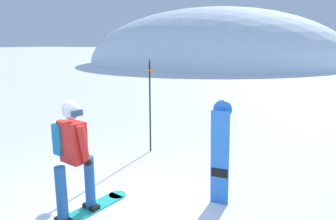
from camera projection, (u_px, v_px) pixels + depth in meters
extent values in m
plane|color=white|center=(101.00, 214.00, 4.60)|extent=(300.00, 300.00, 0.00)
ellipsoid|color=white|center=(215.00, 63.00, 37.95)|extent=(30.52, 27.47, 13.04)
cube|color=#23B7A3|center=(78.00, 215.00, 4.52)|extent=(0.67, 1.58, 0.02)
cylinder|color=#23B7A3|center=(117.00, 195.00, 5.13)|extent=(0.28, 0.28, 0.02)
cube|color=black|center=(91.00, 206.00, 4.70)|extent=(0.28, 0.20, 0.06)
cube|color=black|center=(64.00, 220.00, 4.33)|extent=(0.28, 0.20, 0.06)
cylinder|color=#235699|center=(90.00, 183.00, 4.62)|extent=(0.15, 0.15, 0.82)
cylinder|color=#235699|center=(62.00, 195.00, 4.25)|extent=(0.15, 0.15, 0.82)
cube|color=red|center=(73.00, 142.00, 4.29)|extent=(0.40, 0.30, 0.58)
cylinder|color=red|center=(63.00, 139.00, 4.42)|extent=(0.14, 0.20, 0.57)
cylinder|color=red|center=(84.00, 145.00, 4.15)|extent=(0.14, 0.20, 0.57)
sphere|color=black|center=(66.00, 154.00, 4.52)|extent=(0.11, 0.11, 0.11)
sphere|color=black|center=(88.00, 162.00, 4.22)|extent=(0.11, 0.11, 0.11)
cube|color=teal|center=(64.00, 138.00, 4.40)|extent=(0.24, 0.32, 0.44)
cube|color=teal|center=(61.00, 142.00, 4.48)|extent=(0.11, 0.21, 0.20)
sphere|color=tan|center=(71.00, 112.00, 4.20)|extent=(0.21, 0.21, 0.21)
sphere|color=silver|center=(71.00, 110.00, 4.19)|extent=(0.25, 0.25, 0.25)
cube|color=navy|center=(77.00, 113.00, 4.12)|extent=(0.07, 0.17, 0.08)
cube|color=blue|center=(220.00, 159.00, 4.68)|extent=(0.28, 0.15, 1.52)
cylinder|color=blue|center=(223.00, 109.00, 4.57)|extent=(0.28, 0.05, 0.28)
cube|color=black|center=(221.00, 145.00, 4.66)|extent=(0.25, 0.08, 0.15)
cube|color=black|center=(220.00, 172.00, 4.75)|extent=(0.25, 0.08, 0.15)
cylinder|color=black|center=(150.00, 108.00, 7.03)|extent=(0.04, 0.04, 2.06)
cylinder|color=orange|center=(150.00, 70.00, 6.85)|extent=(0.20, 0.20, 0.02)
cone|color=black|center=(149.00, 60.00, 6.80)|extent=(0.04, 0.04, 0.08)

